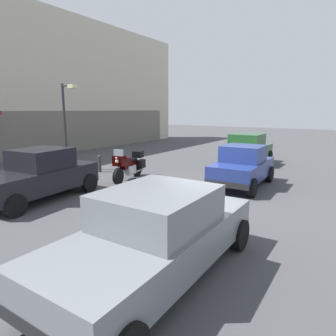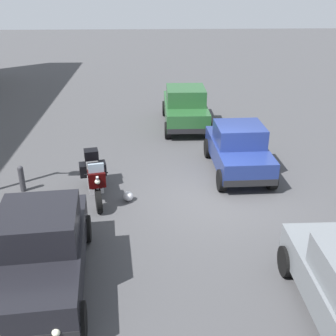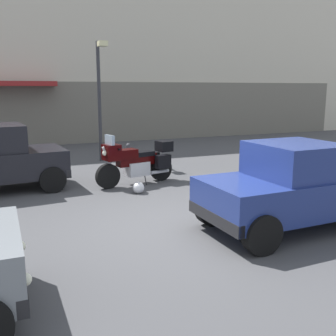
% 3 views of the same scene
% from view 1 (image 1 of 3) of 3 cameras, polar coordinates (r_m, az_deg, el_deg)
% --- Properties ---
extents(ground_plane, '(80.00, 80.00, 0.00)m').
position_cam_1_polar(ground_plane, '(10.53, 6.35, -4.77)').
color(ground_plane, '#424244').
extents(motorcycle, '(2.24, 0.99, 1.36)m').
position_cam_1_polar(motorcycle, '(12.41, -7.56, 0.58)').
color(motorcycle, black).
rests_on(motorcycle, ground).
extents(helmet, '(0.28, 0.28, 0.28)m').
position_cam_1_polar(helmet, '(11.73, -4.95, -2.38)').
color(helmet, silver).
rests_on(helmet, ground).
extents(car_hatchback_near, '(3.88, 1.79, 1.64)m').
position_cam_1_polar(car_hatchback_near, '(16.20, 14.96, 3.44)').
color(car_hatchback_near, '#235128').
rests_on(car_hatchback_near, ground).
extents(car_sedan_far, '(4.59, 1.92, 1.56)m').
position_cam_1_polar(car_sedan_far, '(5.19, -2.16, -12.60)').
color(car_sedan_far, slate).
rests_on(car_sedan_far, ground).
extents(car_compact_side, '(3.52, 1.80, 1.56)m').
position_cam_1_polar(car_compact_side, '(11.57, 14.08, 0.32)').
color(car_compact_side, navy).
rests_on(car_compact_side, ground).
extents(car_wagon_end, '(3.99, 2.12, 1.64)m').
position_cam_1_polar(car_wagon_end, '(10.45, -23.40, -1.19)').
color(car_wagon_end, black).
rests_on(car_wagon_end, ground).
extents(streetlamp_curbside, '(0.28, 0.94, 4.05)m').
position_cam_1_polar(streetlamp_curbside, '(14.82, -18.87, 9.17)').
color(streetlamp_curbside, '#2D2D33').
rests_on(streetlamp_curbside, ground).
extents(bollard_curbside, '(0.16, 0.16, 0.80)m').
position_cam_1_polar(bollard_curbside, '(14.22, -13.02, 0.94)').
color(bollard_curbside, '#333338').
rests_on(bollard_curbside, ground).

